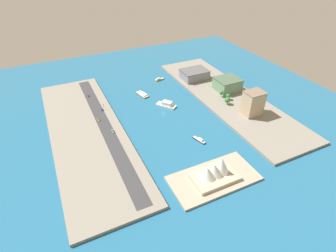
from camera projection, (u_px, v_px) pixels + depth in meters
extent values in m
plane|color=#23668E|center=(163.00, 113.00, 301.47)|extent=(440.00, 440.00, 0.00)
cube|color=gray|center=(226.00, 96.00, 330.92)|extent=(70.00, 240.00, 2.73)
cube|color=gray|center=(87.00, 132.00, 270.44)|extent=(70.00, 240.00, 2.73)
cube|color=#A89E89|center=(214.00, 178.00, 218.69)|extent=(73.26, 36.88, 2.00)
cube|color=#38383D|center=(105.00, 126.00, 276.29)|extent=(12.76, 228.00, 0.15)
cube|color=silver|center=(166.00, 105.00, 313.47)|extent=(21.40, 24.02, 2.11)
cone|color=silver|center=(157.00, 103.00, 317.99)|extent=(2.67, 2.67, 1.90)
cube|color=white|center=(167.00, 103.00, 311.09)|extent=(12.33, 13.15, 4.58)
cube|color=beige|center=(166.00, 105.00, 312.83)|extent=(20.54, 23.06, 0.10)
cube|color=#1E284C|center=(199.00, 140.00, 260.40)|extent=(7.51, 15.23, 1.37)
cone|color=#1E284C|center=(193.00, 137.00, 265.10)|extent=(1.54, 1.54, 1.23)
cube|color=white|center=(200.00, 139.00, 258.46)|extent=(3.65, 5.72, 2.07)
cube|color=beige|center=(199.00, 139.00, 259.98)|extent=(7.21, 14.62, 0.10)
cube|color=brown|center=(142.00, 95.00, 335.95)|extent=(12.05, 21.40, 1.47)
cone|color=brown|center=(138.00, 91.00, 342.59)|extent=(1.59, 1.59, 1.32)
cube|color=white|center=(143.00, 94.00, 333.78)|extent=(8.03, 11.83, 1.63)
cube|color=beige|center=(142.00, 94.00, 335.49)|extent=(11.56, 20.55, 0.10)
cube|color=orange|center=(160.00, 80.00, 370.84)|extent=(13.65, 5.00, 1.80)
cone|color=orange|center=(164.00, 78.00, 374.12)|extent=(1.84, 1.84, 1.62)
cube|color=white|center=(158.00, 79.00, 368.70)|extent=(5.80, 3.11, 2.08)
cube|color=beige|center=(160.00, 79.00, 370.29)|extent=(13.11, 4.80, 0.10)
cube|color=tan|center=(253.00, 103.00, 288.23)|extent=(19.91, 16.12, 26.30)
cube|color=#7C6B55|center=(255.00, 92.00, 280.38)|extent=(20.71, 16.76, 0.80)
cube|color=gray|center=(194.00, 75.00, 366.70)|extent=(34.48, 26.07, 11.42)
cube|color=#59595C|center=(195.00, 70.00, 363.17)|extent=(35.86, 27.11, 0.80)
cube|color=slate|center=(227.00, 84.00, 338.35)|extent=(28.98, 26.06, 14.61)
cube|color=#47624A|center=(228.00, 79.00, 333.89)|extent=(30.14, 27.10, 0.80)
cylinder|color=black|center=(101.00, 109.00, 302.46)|extent=(0.25, 0.64, 0.64)
cylinder|color=black|center=(102.00, 109.00, 303.05)|extent=(0.25, 0.64, 0.64)
cylinder|color=black|center=(102.00, 111.00, 300.09)|extent=(0.25, 0.64, 0.64)
cylinder|color=black|center=(103.00, 110.00, 300.68)|extent=(0.25, 0.64, 0.64)
cube|color=blue|center=(102.00, 110.00, 301.38)|extent=(1.89, 4.62, 0.87)
cube|color=#262D38|center=(102.00, 109.00, 300.81)|extent=(1.65, 2.59, 0.50)
cylinder|color=black|center=(100.00, 120.00, 283.98)|extent=(0.28, 0.65, 0.64)
cylinder|color=black|center=(98.00, 121.00, 283.32)|extent=(0.28, 0.65, 0.64)
cylinder|color=black|center=(99.00, 119.00, 286.46)|extent=(0.28, 0.65, 0.64)
cylinder|color=black|center=(98.00, 119.00, 285.80)|extent=(0.28, 0.65, 0.64)
cube|color=yellow|center=(99.00, 120.00, 284.69)|extent=(2.14, 5.00, 0.88)
cube|color=#262D38|center=(99.00, 119.00, 284.46)|extent=(1.81, 2.83, 0.52)
cylinder|color=black|center=(112.00, 131.00, 268.81)|extent=(0.25, 0.64, 0.64)
cylinder|color=black|center=(113.00, 130.00, 269.39)|extent=(0.25, 0.64, 0.64)
cylinder|color=black|center=(113.00, 133.00, 266.13)|extent=(0.25, 0.64, 0.64)
cylinder|color=black|center=(114.00, 132.00, 266.71)|extent=(0.25, 0.64, 0.64)
cube|color=white|center=(113.00, 131.00, 267.56)|extent=(1.93, 5.21, 0.88)
cube|color=#262D38|center=(113.00, 131.00, 266.96)|extent=(1.68, 2.92, 0.55)
cylinder|color=black|center=(89.00, 96.00, 327.21)|extent=(0.28, 0.65, 0.64)
cylinder|color=black|center=(88.00, 97.00, 326.57)|extent=(0.28, 0.65, 0.64)
cylinder|color=black|center=(89.00, 95.00, 329.59)|extent=(0.28, 0.65, 0.64)
cylinder|color=black|center=(87.00, 95.00, 328.95)|extent=(0.28, 0.65, 0.64)
cube|color=red|center=(88.00, 96.00, 327.89)|extent=(2.08, 4.82, 0.87)
cube|color=#262D38|center=(88.00, 95.00, 327.63)|extent=(1.76, 2.72, 0.62)
cylinder|color=black|center=(104.00, 107.00, 301.66)|extent=(0.18, 0.18, 5.50)
cube|color=black|center=(104.00, 105.00, 299.77)|extent=(0.36, 0.36, 1.00)
sphere|color=red|center=(104.00, 105.00, 299.57)|extent=(0.24, 0.24, 0.24)
sphere|color=yellow|center=(104.00, 105.00, 299.77)|extent=(0.24, 0.24, 0.24)
sphere|color=green|center=(104.00, 105.00, 299.98)|extent=(0.24, 0.24, 0.24)
cube|color=#BCAD93|center=(214.00, 176.00, 217.25)|extent=(37.85, 25.19, 3.00)
cone|color=white|center=(222.00, 165.00, 214.03)|extent=(12.30, 10.21, 17.60)
cone|color=white|center=(215.00, 170.00, 212.93)|extent=(13.87, 11.83, 13.92)
cone|color=white|center=(208.00, 173.00, 210.71)|extent=(13.86, 12.53, 12.71)
cylinder|color=brown|center=(221.00, 95.00, 325.96)|extent=(0.50, 0.50, 3.80)
sphere|color=#2D7233|center=(221.00, 93.00, 323.76)|extent=(4.74, 4.74, 4.74)
cylinder|color=brown|center=(228.00, 99.00, 320.50)|extent=(0.50, 0.50, 2.88)
sphere|color=#2D7233|center=(228.00, 96.00, 318.38)|extent=(5.54, 5.54, 5.54)
cylinder|color=brown|center=(227.00, 103.00, 311.79)|extent=(0.50, 0.50, 2.84)
sphere|color=#2D7233|center=(228.00, 100.00, 309.40)|extent=(6.78, 6.78, 6.78)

